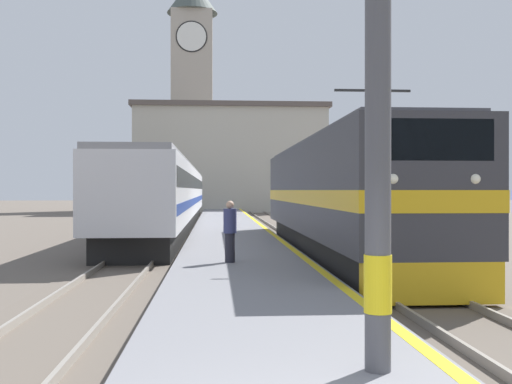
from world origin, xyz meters
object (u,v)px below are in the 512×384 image
object	(u,v)px
person_on_platform	(230,230)
clock_tower	(192,85)
catenary_mast	(387,23)
locomotive_train	(338,197)
passenger_train	(171,195)

from	to	relation	value
person_on_platform	clock_tower	xyz separation A→B (m)	(-3.13, 57.73, 13.83)
catenary_mast	locomotive_train	bearing A→B (deg)	80.33
passenger_train	catenary_mast	bearing A→B (deg)	-81.46
person_on_platform	clock_tower	size ratio (longest dim) A/B	0.06
clock_tower	passenger_train	bearing A→B (deg)	-89.74
catenary_mast	person_on_platform	distance (m)	9.87
locomotive_train	person_on_platform	distance (m)	5.94
locomotive_train	clock_tower	world-z (taller)	clock_tower
locomotive_train	passenger_train	size ratio (longest dim) A/B	0.51
person_on_platform	clock_tower	world-z (taller)	clock_tower
locomotive_train	person_on_platform	world-z (taller)	locomotive_train
locomotive_train	passenger_train	bearing A→B (deg)	113.98
passenger_train	person_on_platform	size ratio (longest dim) A/B	22.38
catenary_mast	passenger_train	bearing A→B (deg)	98.54
passenger_train	person_on_platform	distance (m)	19.89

